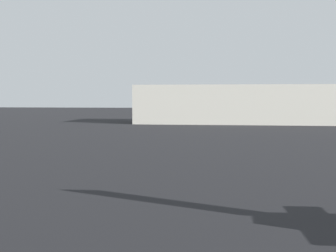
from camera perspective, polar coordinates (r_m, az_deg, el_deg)
The scene contains 1 object.
terminal_building at distance 131.30m, azimuth 15.10°, elevation 2.74°, with size 86.53×19.73×11.09m, color beige.
Camera 1 is at (0.40, -10.82, 7.60)m, focal length 46.82 mm.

